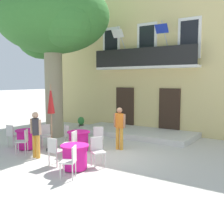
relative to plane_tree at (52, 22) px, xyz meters
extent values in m
plane|color=beige|center=(4.11, -1.40, -5.39)|extent=(120.00, 120.00, 0.00)
cube|color=#DBC67F|center=(3.14, 5.60, -1.64)|extent=(13.00, 4.00, 7.50)
cube|color=#332319|center=(1.84, 3.57, -4.24)|extent=(1.10, 0.08, 2.30)
cube|color=#332319|center=(4.44, 3.57, -4.24)|extent=(1.10, 0.08, 2.30)
cube|color=silver|center=(0.94, 3.56, -0.74)|extent=(1.10, 0.08, 1.90)
cube|color=black|center=(0.94, 3.53, -0.74)|extent=(0.84, 0.04, 1.60)
cube|color=silver|center=(3.14, 3.56, -0.74)|extent=(1.10, 0.08, 1.90)
cube|color=black|center=(3.14, 3.53, -0.74)|extent=(0.84, 0.04, 1.60)
cube|color=silver|center=(5.34, 3.56, -0.74)|extent=(1.10, 0.08, 1.90)
cube|color=black|center=(5.34, 3.53, -0.74)|extent=(0.84, 0.04, 1.60)
cube|color=silver|center=(3.14, 3.28, -2.05)|extent=(5.60, 0.65, 0.12)
cube|color=black|center=(3.14, 2.98, -1.54)|extent=(5.60, 0.06, 0.90)
cylinder|color=#B2B2B7|center=(1.94, 3.10, -0.64)|extent=(0.04, 0.95, 1.33)
cube|color=white|center=(1.94, 2.65, -0.34)|extent=(0.60, 0.29, 0.38)
cylinder|color=#B2B2B7|center=(4.34, 3.10, -0.64)|extent=(0.04, 0.95, 1.33)
cube|color=#192D9E|center=(4.34, 2.65, -0.34)|extent=(0.60, 0.29, 0.38)
cylinder|color=slate|center=(0.84, 3.30, -1.84)|extent=(0.25, 0.25, 0.31)
ellipsoid|color=#2D7533|center=(0.84, 3.30, -1.48)|extent=(0.33, 0.33, 0.40)
cylinder|color=slate|center=(2.37, 3.30, -1.86)|extent=(0.27, 0.27, 0.28)
ellipsoid|color=#38843D|center=(2.37, 3.30, -1.58)|extent=(0.35, 0.35, 0.28)
cylinder|color=#995638|center=(3.90, 3.30, -1.85)|extent=(0.32, 0.32, 0.28)
ellipsoid|color=#38843D|center=(3.90, 3.30, -1.57)|extent=(0.41, 0.41, 0.29)
cylinder|color=slate|center=(5.44, 3.30, -1.84)|extent=(0.32, 0.32, 0.30)
ellipsoid|color=#38843D|center=(5.44, 3.30, -1.47)|extent=(0.42, 0.42, 0.45)
cube|color=silver|center=(3.14, 2.40, -5.27)|extent=(5.86, 2.40, 0.25)
cylinder|color=gray|center=(0.08, -0.05, -3.36)|extent=(0.83, 0.83, 4.06)
ellipsoid|color=#33702D|center=(0.08, -0.05, 0.18)|extent=(5.48, 4.93, 3.29)
sphere|color=#33702D|center=(-1.42, 0.64, -0.23)|extent=(2.74, 2.74, 2.74)
sphere|color=#33702D|center=(1.45, -0.59, -0.10)|extent=(2.47, 2.47, 2.47)
cylinder|color=#DB1984|center=(2.86, -1.51, -5.02)|extent=(0.74, 0.74, 0.68)
cylinder|color=#DB1984|center=(2.86, -1.51, -4.65)|extent=(0.86, 0.86, 0.04)
cylinder|color=#2D2823|center=(2.86, -1.51, -5.38)|extent=(0.44, 0.44, 0.03)
cylinder|color=silver|center=(3.71, -1.12, -5.17)|extent=(0.04, 0.04, 0.45)
cylinder|color=silver|center=(3.43, -1.32, -5.17)|extent=(0.04, 0.04, 0.45)
cylinder|color=silver|center=(3.52, -0.84, -5.17)|extent=(0.04, 0.04, 0.45)
cylinder|color=silver|center=(3.24, -1.04, -5.17)|extent=(0.04, 0.04, 0.45)
cube|color=silver|center=(3.48, -1.08, -4.92)|extent=(0.56, 0.56, 0.04)
cube|color=silver|center=(3.38, -0.93, -4.69)|extent=(0.34, 0.25, 0.42)
cylinder|color=silver|center=(2.09, -0.97, -5.17)|extent=(0.04, 0.04, 0.45)
cylinder|color=silver|center=(2.40, -1.11, -5.17)|extent=(0.04, 0.04, 0.45)
cylinder|color=silver|center=(1.95, -1.28, -5.17)|extent=(0.04, 0.04, 0.45)
cylinder|color=silver|center=(2.26, -1.42, -5.17)|extent=(0.04, 0.04, 0.45)
cube|color=silver|center=(2.18, -1.20, -4.92)|extent=(0.53, 0.53, 0.04)
cube|color=silver|center=(2.10, -1.36, -4.69)|extent=(0.36, 0.19, 0.42)
cylinder|color=silver|center=(2.95, -2.44, -5.17)|extent=(0.04, 0.04, 0.45)
cylinder|color=silver|center=(2.86, -2.11, -5.17)|extent=(0.04, 0.04, 0.45)
cylinder|color=silver|center=(3.28, -2.34, -5.17)|extent=(0.04, 0.04, 0.45)
cylinder|color=silver|center=(3.19, -2.01, -5.17)|extent=(0.04, 0.04, 0.45)
cube|color=silver|center=(3.07, -2.23, -4.92)|extent=(0.50, 0.50, 0.04)
cube|color=silver|center=(3.24, -2.18, -4.69)|extent=(0.14, 0.38, 0.42)
cylinder|color=#DB1984|center=(0.96, -2.41, -5.02)|extent=(0.74, 0.74, 0.68)
cylinder|color=#DB1984|center=(0.96, -2.41, -4.65)|extent=(0.86, 0.86, 0.04)
cylinder|color=#2D2823|center=(0.96, -2.41, -5.38)|extent=(0.44, 0.44, 0.03)
cylinder|color=silver|center=(0.03, -2.31, -5.17)|extent=(0.04, 0.04, 0.45)
cylinder|color=silver|center=(0.37, -2.28, -5.17)|extent=(0.04, 0.04, 0.45)
cylinder|color=silver|center=(0.05, -2.65, -5.17)|extent=(0.04, 0.04, 0.45)
cylinder|color=silver|center=(0.39, -2.62, -5.17)|extent=(0.04, 0.04, 0.45)
cube|color=silver|center=(0.21, -2.47, -4.92)|extent=(0.43, 0.43, 0.04)
cube|color=silver|center=(0.22, -2.65, -4.69)|extent=(0.38, 0.07, 0.42)
cylinder|color=silver|center=(1.38, -3.25, -5.17)|extent=(0.04, 0.04, 0.45)
cylinder|color=silver|center=(1.18, -2.98, -5.17)|extent=(0.04, 0.04, 0.45)
cylinder|color=silver|center=(1.65, -3.04, -5.17)|extent=(0.04, 0.04, 0.45)
cylinder|color=silver|center=(1.45, -2.77, -5.17)|extent=(0.04, 0.04, 0.45)
cube|color=silver|center=(1.41, -3.01, -4.92)|extent=(0.56, 0.56, 0.04)
cube|color=silver|center=(1.56, -2.90, -4.69)|extent=(0.26, 0.33, 0.42)
cylinder|color=silver|center=(1.62, -1.75, -5.17)|extent=(0.04, 0.04, 0.45)
cylinder|color=silver|center=(1.43, -2.03, -5.17)|extent=(0.04, 0.04, 0.45)
cylinder|color=silver|center=(1.34, -1.56, -5.17)|extent=(0.04, 0.04, 0.45)
cylinder|color=silver|center=(1.15, -1.84, -5.17)|extent=(0.04, 0.04, 0.45)
cube|color=silver|center=(1.38, -1.79, -4.92)|extent=(0.56, 0.56, 0.04)
cube|color=silver|center=(1.23, -1.69, -4.69)|extent=(0.25, 0.34, 0.42)
cylinder|color=#DB1984|center=(4.22, -3.25, -5.02)|extent=(0.74, 0.74, 0.68)
cylinder|color=#DB1984|center=(4.22, -3.25, -4.65)|extent=(0.86, 0.86, 0.04)
cylinder|color=#2D2823|center=(4.22, -3.25, -5.38)|extent=(0.44, 0.44, 0.03)
cylinder|color=silver|center=(4.49, -4.14, -5.17)|extent=(0.04, 0.04, 0.45)
cylinder|color=silver|center=(4.33, -3.84, -5.17)|extent=(0.04, 0.04, 0.45)
cylinder|color=silver|center=(4.79, -3.99, -5.17)|extent=(0.04, 0.04, 0.45)
cylinder|color=silver|center=(4.63, -3.68, -5.17)|extent=(0.04, 0.04, 0.45)
cube|color=silver|center=(4.56, -3.91, -4.92)|extent=(0.54, 0.54, 0.04)
cube|color=silver|center=(4.72, -3.83, -4.69)|extent=(0.21, 0.36, 0.42)
cylinder|color=silver|center=(4.87, -2.58, -5.17)|extent=(0.04, 0.04, 0.45)
cylinder|color=silver|center=(4.68, -2.86, -5.17)|extent=(0.04, 0.04, 0.45)
cylinder|color=silver|center=(4.59, -2.39, -5.17)|extent=(0.04, 0.04, 0.45)
cylinder|color=silver|center=(4.40, -2.67, -5.17)|extent=(0.04, 0.04, 0.45)
cube|color=silver|center=(4.64, -2.62, -4.92)|extent=(0.56, 0.56, 0.04)
cube|color=silver|center=(4.49, -2.52, -4.69)|extent=(0.25, 0.34, 0.42)
cylinder|color=silver|center=(3.29, -3.10, -5.17)|extent=(0.04, 0.04, 0.45)
cylinder|color=silver|center=(3.63, -3.09, -5.17)|extent=(0.04, 0.04, 0.45)
cylinder|color=silver|center=(3.30, -3.44, -5.17)|extent=(0.04, 0.04, 0.45)
cylinder|color=silver|center=(3.64, -3.43, -5.17)|extent=(0.04, 0.04, 0.45)
cube|color=silver|center=(3.47, -3.26, -4.92)|extent=(0.41, 0.41, 0.04)
cube|color=silver|center=(3.47, -3.44, -4.69)|extent=(0.38, 0.05, 0.42)
cylinder|color=#997A56|center=(1.98, -2.05, -4.12)|extent=(0.06, 0.06, 2.55)
cylinder|color=#333333|center=(1.98, -2.05, -5.35)|extent=(0.44, 0.44, 0.08)
cone|color=#B21E1E|center=(1.98, -2.05, -3.39)|extent=(0.28, 0.28, 1.10)
cylinder|color=#47423D|center=(-0.15, 2.16, -5.27)|extent=(0.28, 0.28, 0.25)
ellipsoid|color=#38843D|center=(-0.15, 2.16, -4.93)|extent=(0.36, 0.36, 0.43)
cylinder|color=gold|center=(2.16, -3.04, -4.98)|extent=(0.14, 0.14, 0.82)
cylinder|color=gold|center=(2.34, -3.04, -4.98)|extent=(0.14, 0.14, 0.82)
cube|color=#2D2D33|center=(2.25, -3.04, -4.29)|extent=(0.40, 0.38, 0.56)
sphere|color=tan|center=(2.25, -3.04, -3.89)|extent=(0.22, 0.22, 0.22)
cylinder|color=tan|center=(2.03, -3.04, -4.29)|extent=(0.09, 0.09, 0.52)
cylinder|color=tan|center=(2.47, -3.04, -4.29)|extent=(0.09, 0.09, 0.52)
cylinder|color=gold|center=(3.95, -0.45, -4.96)|extent=(0.14, 0.14, 0.86)
cylinder|color=gold|center=(4.13, -0.45, -4.96)|extent=(0.14, 0.14, 0.86)
cube|color=orange|center=(4.04, -0.45, -4.25)|extent=(0.40, 0.37, 0.56)
sphere|color=#9E7051|center=(4.04, -0.45, -3.85)|extent=(0.22, 0.22, 0.22)
cylinder|color=#9E7051|center=(3.82, -0.45, -4.25)|extent=(0.09, 0.09, 0.52)
cylinder|color=#9E7051|center=(4.26, -0.45, -4.25)|extent=(0.09, 0.09, 0.52)
camera|label=1|loc=(9.66, -9.29, -2.70)|focal=43.89mm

